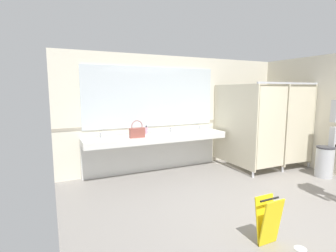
{
  "coord_description": "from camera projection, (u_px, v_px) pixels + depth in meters",
  "views": [
    {
      "loc": [
        -2.94,
        -2.29,
        1.81
      ],
      "look_at": [
        -1.11,
        1.6,
        1.21
      ],
      "focal_mm": 27.13,
      "sensor_mm": 36.0,
      "label": 1
    }
  ],
  "objects": [
    {
      "name": "wet_floor_sign",
      "position": [
        268.0,
        220.0,
        2.99
      ],
      "size": [
        0.28,
        0.19,
        0.57
      ],
      "color": "yellow",
      "rests_on": "ground_plane"
    },
    {
      "name": "handbag",
      "position": [
        137.0,
        132.0,
        5.16
      ],
      "size": [
        0.31,
        0.1,
        0.36
      ],
      "color": "#934C42",
      "rests_on": "vanity_counter"
    },
    {
      "name": "floor_drain_cover",
      "position": [
        300.0,
        249.0,
        2.93
      ],
      "size": [
        0.14,
        0.14,
        0.01
      ],
      "primitive_type": "cylinder",
      "color": "#B7BABF",
      "rests_on": "ground_plane"
    },
    {
      "name": "ground_plane",
      "position": [
        288.0,
        225.0,
        3.55
      ],
      "size": [
        5.86,
        6.69,
        0.1
      ],
      "primitive_type": "cube",
      "color": "gray"
    },
    {
      "name": "vanity_counter",
      "position": [
        156.0,
        144.0,
        5.64
      ],
      "size": [
        3.19,
        0.58,
        0.97
      ],
      "color": "silver",
      "rests_on": "ground_plane"
    },
    {
      "name": "soap_dispenser",
      "position": [
        146.0,
        131.0,
        5.59
      ],
      "size": [
        0.07,
        0.07,
        0.19
      ],
      "color": "#D899B2",
      "rests_on": "vanity_counter"
    },
    {
      "name": "trash_bin",
      "position": [
        324.0,
        162.0,
        5.35
      ],
      "size": [
        0.35,
        0.35,
        0.65
      ],
      "color": "#B7BABF",
      "rests_on": "ground_plane"
    },
    {
      "name": "mirror_panel",
      "position": [
        152.0,
        97.0,
        5.69
      ],
      "size": [
        3.09,
        0.02,
        1.33
      ],
      "primitive_type": "cube",
      "color": "silver",
      "rests_on": "wall_back"
    },
    {
      "name": "wall_back",
      "position": [
        183.0,
        112.0,
        6.15
      ],
      "size": [
        5.86,
        0.12,
        2.6
      ],
      "primitive_type": "cube",
      "color": "beige",
      "rests_on": "ground_plane"
    },
    {
      "name": "paper_cup",
      "position": [
        152.0,
        133.0,
        5.38
      ],
      "size": [
        0.07,
        0.07,
        0.11
      ],
      "primitive_type": "cylinder",
      "color": "white",
      "rests_on": "vanity_counter"
    },
    {
      "name": "bathroom_stalls",
      "position": [
        268.0,
        123.0,
        6.02
      ],
      "size": [
        1.8,
        1.5,
        1.99
      ],
      "color": "beige",
      "rests_on": "ground_plane"
    },
    {
      "name": "wall_back_tile_band",
      "position": [
        184.0,
        123.0,
        6.13
      ],
      "size": [
        5.86,
        0.01,
        0.06
      ],
      "primitive_type": "cube",
      "color": "#9E937F",
      "rests_on": "wall_back"
    }
  ]
}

